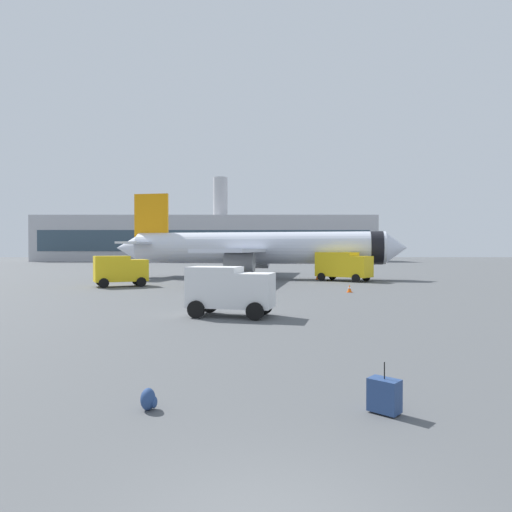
{
  "coord_description": "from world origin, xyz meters",
  "views": [
    {
      "loc": [
        -0.18,
        -5.43,
        3.5
      ],
      "look_at": [
        -0.02,
        29.48,
        3.0
      ],
      "focal_mm": 31.72,
      "sensor_mm": 36.0,
      "label": 1
    }
  ],
  "objects": [
    {
      "name": "airplane_at_gate",
      "position": [
        -0.28,
        49.17,
        3.66
      ],
      "size": [
        35.68,
        32.35,
        10.5
      ],
      "color": "silver",
      "rests_on": "ground"
    },
    {
      "name": "service_truck",
      "position": [
        -13.02,
        37.22,
        1.61
      ],
      "size": [
        5.28,
        4.09,
        2.9
      ],
      "color": "yellow",
      "rests_on": "ground"
    },
    {
      "name": "fuel_truck",
      "position": [
        9.48,
        44.64,
        1.77
      ],
      "size": [
        6.18,
        5.63,
        3.2
      ],
      "color": "yellow",
      "rests_on": "ground"
    },
    {
      "name": "cargo_van",
      "position": [
        -1.56,
        18.17,
        1.45
      ],
      "size": [
        4.74,
        3.17,
        2.6
      ],
      "color": "white",
      "rests_on": "ground"
    },
    {
      "name": "safety_cone_near",
      "position": [
        7.01,
        47.39,
        0.36
      ],
      "size": [
        0.44,
        0.44,
        0.74
      ],
      "color": "#F2590C",
      "rests_on": "ground"
    },
    {
      "name": "safety_cone_mid",
      "position": [
        -13.9,
        47.27,
        0.39
      ],
      "size": [
        0.44,
        0.44,
        0.78
      ],
      "color": "#F2590C",
      "rests_on": "ground"
    },
    {
      "name": "safety_cone_far",
      "position": [
        7.47,
        31.43,
        0.31
      ],
      "size": [
        0.44,
        0.44,
        0.64
      ],
      "color": "#F2590C",
      "rests_on": "ground"
    },
    {
      "name": "rolling_suitcase",
      "position": [
        2.56,
        4.17,
        0.39
      ],
      "size": [
        0.74,
        0.73,
        1.1
      ],
      "color": "navy",
      "rests_on": "ground"
    },
    {
      "name": "traveller_backpack",
      "position": [
        -2.52,
        4.36,
        0.23
      ],
      "size": [
        0.36,
        0.4,
        0.48
      ],
      "color": "navy",
      "rests_on": "ground"
    },
    {
      "name": "terminal_building",
      "position": [
        -15.16,
        132.47,
        6.84
      ],
      "size": [
        100.13,
        17.89,
        25.45
      ],
      "color": "#B2B2B7",
      "rests_on": "ground"
    }
  ]
}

